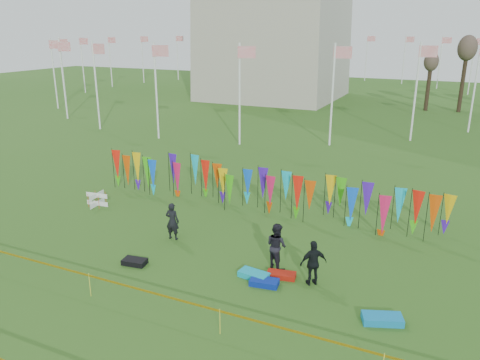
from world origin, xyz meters
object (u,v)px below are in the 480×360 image
at_px(kite_bag_black, 135,262).
at_px(kite_bag_teal, 382,319).
at_px(box_kite, 97,199).
at_px(person_right, 313,263).
at_px(person_mid, 277,246).
at_px(kite_bag_red, 281,275).
at_px(person_left, 172,221).
at_px(kite_bag_turquoise, 254,275).
at_px(kite_bag_blue, 264,282).

height_order(kite_bag_black, kite_bag_teal, kite_bag_teal).
relative_size(box_kite, person_right, 0.42).
bearing_deg(person_mid, kite_bag_teal, -176.95).
bearing_deg(kite_bag_black, box_kite, 142.29).
distance_m(kite_bag_red, kite_bag_teal, 4.16).
bearing_deg(person_left, kite_bag_teal, 158.57).
bearing_deg(kite_bag_black, kite_bag_teal, 0.94).
xyz_separation_m(person_mid, person_right, (1.68, -0.65, -0.06)).
relative_size(kite_bag_black, kite_bag_teal, 0.74).
height_order(person_left, kite_bag_turquoise, person_left).
relative_size(person_right, kite_bag_blue, 1.66).
bearing_deg(kite_bag_teal, person_mid, 155.50).
relative_size(person_left, kite_bag_blue, 1.65).
height_order(kite_bag_turquoise, kite_bag_blue, kite_bag_turquoise).
bearing_deg(kite_bag_red, kite_bag_teal, -18.70).
xyz_separation_m(person_right, kite_bag_black, (-6.93, -1.52, -0.76)).
relative_size(person_left, kite_bag_red, 1.58).
bearing_deg(kite_bag_red, kite_bag_blue, -115.53).
bearing_deg(person_mid, kite_bag_red, 152.23).
bearing_deg(kite_bag_black, person_mid, 22.45).
relative_size(kite_bag_blue, kite_bag_teal, 0.82).
height_order(kite_bag_red, kite_bag_black, kite_bag_black).
bearing_deg(kite_bag_turquoise, kite_bag_red, 25.86).
xyz_separation_m(person_left, person_mid, (5.14, -0.51, 0.07)).
relative_size(kite_bag_turquoise, kite_bag_red, 1.05).
xyz_separation_m(kite_bag_black, kite_bag_teal, (9.65, 0.16, 0.01)).
xyz_separation_m(person_right, kite_bag_teal, (2.72, -1.36, -0.75)).
bearing_deg(box_kite, kite_bag_black, -37.71).
bearing_deg(person_mid, kite_bag_black, 50.00).
distance_m(kite_bag_turquoise, kite_bag_red, 1.04).
distance_m(kite_bag_black, kite_bag_teal, 9.66).
xyz_separation_m(kite_bag_blue, kite_bag_teal, (4.32, -0.54, 0.01)).
relative_size(person_right, kite_bag_black, 1.85).
height_order(box_kite, kite_bag_turquoise, box_kite).
bearing_deg(box_kite, person_right, -13.14).
bearing_deg(person_right, person_left, -47.55).
relative_size(person_mid, kite_bag_teal, 1.47).
xyz_separation_m(box_kite, person_right, (12.74, -2.97, 0.51)).
bearing_deg(box_kite, kite_bag_blue, -18.78).
xyz_separation_m(kite_bag_blue, kite_bag_red, (0.38, 0.79, -0.01)).
bearing_deg(box_kite, person_left, -17.04).
relative_size(person_right, kite_bag_teal, 1.37).
bearing_deg(person_right, box_kite, -51.04).
bearing_deg(kite_bag_blue, kite_bag_turquoise, 148.78).
xyz_separation_m(kite_bag_red, kite_bag_black, (-5.71, -1.49, 0.01)).
bearing_deg(kite_bag_blue, kite_bag_red, 64.47).
height_order(kite_bag_turquoise, kite_bag_black, kite_bag_turquoise).
xyz_separation_m(person_left, kite_bag_red, (5.60, -1.18, -0.76)).
height_order(box_kite, person_mid, person_mid).
relative_size(kite_bag_turquoise, kite_bag_blue, 1.10).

